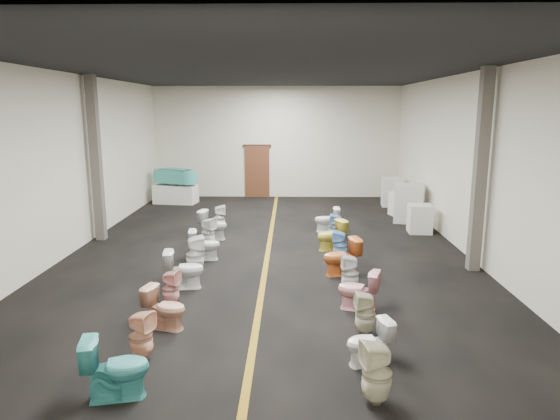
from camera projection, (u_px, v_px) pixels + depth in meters
The scene contains 37 objects.
floor at pixel (268, 250), 12.99m from camera, with size 16.00×16.00×0.00m, color black.
ceiling at pixel (267, 71), 12.09m from camera, with size 16.00×16.00×0.00m, color black.
wall_back at pixel (277, 142), 20.37m from camera, with size 10.00×10.00×0.00m, color beige.
wall_front at pixel (230, 257), 4.70m from camera, with size 10.00×10.00×0.00m, color beige.
wall_left at pixel (71, 163), 12.64m from camera, with size 16.00×16.00×0.00m, color beige.
wall_right at pixel (468, 164), 12.44m from camera, with size 16.00×16.00×0.00m, color beige.
aisle_stripe at pixel (268, 250), 12.99m from camera, with size 0.12×15.60×0.01m, color #8F6914.
back_door at pixel (257, 172), 20.57m from camera, with size 1.00×0.10×2.10m, color #562D19.
door_frame at pixel (257, 146), 20.37m from camera, with size 1.15×0.08×0.10m, color #331C11.
column_left at pixel (96, 159), 13.62m from camera, with size 0.25×0.25×4.50m, color #59544C.
column_right at pixel (480, 172), 10.97m from camera, with size 0.25×0.25×4.50m, color #59544C.
display_table at pixel (176, 194), 19.34m from camera, with size 1.60×0.80×0.71m, color white.
bathtub at pixel (175, 176), 19.19m from camera, with size 1.77×1.12×0.55m.
appliance_crate_a at pixel (420, 219), 14.72m from camera, with size 0.65×0.65×0.84m, color silver.
appliance_crate_b at pixel (409, 203), 16.12m from camera, with size 0.89×0.89×1.22m, color silver.
appliance_crate_c at pixel (402, 204), 17.03m from camera, with size 0.71×0.71×0.81m, color silver.
appliance_crate_d at pixel (392, 192), 18.74m from camera, with size 0.75×0.75×1.07m, color white.
toilet_left_0 at pixel (116, 368), 6.29m from camera, with size 0.46×0.81×0.83m, color teal.
toilet_left_1 at pixel (141, 336), 7.24m from camera, with size 0.34×0.35×0.76m, color #F4B291.
toilet_left_2 at pixel (165, 308), 8.30m from camera, with size 0.41×0.71×0.73m, color #DEA082.
toilet_left_3 at pixel (171, 288), 9.24m from camera, with size 0.31×0.32×0.69m, color #E8A19A.
toilet_left_4 at pixel (184, 269), 10.17m from camera, with size 0.45×0.79×0.80m, color white.
toilet_left_5 at pixel (195, 255), 11.08m from camera, with size 0.39×0.39×0.86m, color white.
toilet_left_6 at pixel (205, 245), 12.09m from camera, with size 0.42×0.74×0.75m, color silver.
toilet_left_7 at pixel (208, 233), 13.14m from camera, with size 0.36×0.37×0.80m, color silver.
toilet_left_8 at pixel (213, 225), 14.01m from camera, with size 0.46×0.80×0.82m, color silver.
toilet_left_9 at pixel (219, 218), 14.94m from camera, with size 0.35×0.36×0.78m, color white.
toilet_right_0 at pixel (377, 373), 6.15m from camera, with size 0.37×0.38×0.83m, color beige.
toilet_right_1 at pixel (369, 343), 7.12m from camera, with size 0.38×0.66×0.68m, color white.
toilet_right_2 at pixel (365, 314), 8.06m from camera, with size 0.33×0.33×0.73m, color beige.
toilet_right_3 at pixel (358, 290), 9.06m from camera, with size 0.43×0.75×0.76m, color #F6A8AD.
toilet_right_4 at pixel (350, 274), 9.95m from camera, with size 0.35×0.35×0.77m, color silver.
toilet_right_5 at pixel (342, 257), 10.96m from camera, with size 0.46×0.82×0.83m, color orange.
toilet_right_6 at pixel (340, 246), 12.02m from camera, with size 0.33×0.34×0.74m, color #76ADEA.
toilet_right_7 at pixel (331, 235), 12.92m from camera, with size 0.44×0.77×0.79m, color #E8D54A.
toilet_right_8 at pixel (336, 227), 13.85m from camera, with size 0.34×0.34×0.75m, color #7AAADC.
toilet_right_9 at pixel (327, 220), 14.83m from camera, with size 0.42×0.73×0.75m, color white.
Camera 1 is at (0.57, -12.51, 3.63)m, focal length 32.00 mm.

